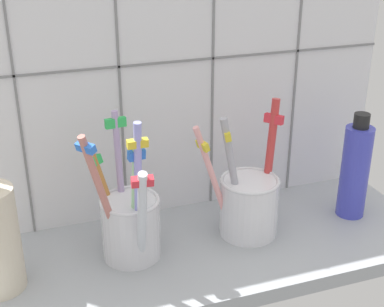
% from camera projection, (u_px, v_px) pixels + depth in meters
% --- Properties ---
extents(counter_slab, '(0.64, 0.22, 0.02)m').
position_uv_depth(counter_slab, '(195.00, 254.00, 0.71)').
color(counter_slab, '#9EA3A8').
rests_on(counter_slab, ground).
extents(tile_wall_back, '(0.64, 0.02, 0.45)m').
position_uv_depth(tile_wall_back, '(165.00, 70.00, 0.73)').
color(tile_wall_back, white).
rests_on(tile_wall_back, ground).
extents(toothbrush_cup_left, '(0.10, 0.13, 0.19)m').
position_uv_depth(toothbrush_cup_left, '(130.00, 221.00, 0.67)').
color(toothbrush_cup_left, silver).
rests_on(toothbrush_cup_left, counter_slab).
extents(toothbrush_cup_right, '(0.13, 0.08, 0.18)m').
position_uv_depth(toothbrush_cup_right, '(249.00, 202.00, 0.73)').
color(toothbrush_cup_right, white).
rests_on(toothbrush_cup_right, counter_slab).
extents(soap_bottle, '(0.04, 0.04, 0.15)m').
position_uv_depth(soap_bottle, '(355.00, 170.00, 0.76)').
color(soap_bottle, '#4045C3').
rests_on(soap_bottle, counter_slab).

